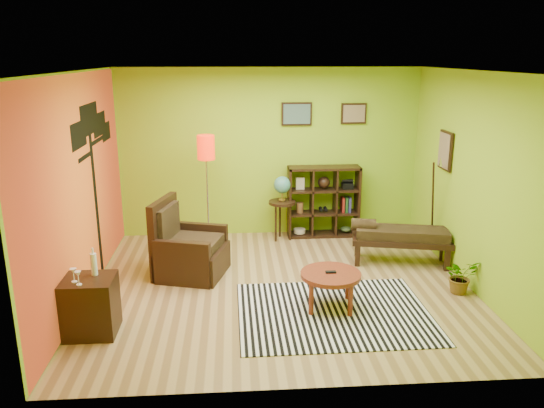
{
  "coord_description": "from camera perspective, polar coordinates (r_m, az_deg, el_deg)",
  "views": [
    {
      "loc": [
        -0.6,
        -6.48,
        2.99
      ],
      "look_at": [
        -0.09,
        0.36,
        1.05
      ],
      "focal_mm": 35.0,
      "sensor_mm": 36.0,
      "label": 1
    }
  ],
  "objects": [
    {
      "name": "side_cabinet",
      "position": [
        6.26,
        -18.93,
        -10.29
      ],
      "size": [
        0.55,
        0.5,
        0.96
      ],
      "color": "black",
      "rests_on": "ground"
    },
    {
      "name": "cube_shelf",
      "position": [
        8.97,
        5.64,
        0.26
      ],
      "size": [
        1.2,
        0.35,
        1.2
      ],
      "color": "black",
      "rests_on": "ground"
    },
    {
      "name": "room_shell",
      "position": [
        6.63,
        0.23,
        5.44
      ],
      "size": [
        5.04,
        4.54,
        2.82
      ],
      "color": "#91C01E",
      "rests_on": "ground"
    },
    {
      "name": "zebra_rug",
      "position": [
        6.53,
        6.64,
        -11.5
      ],
      "size": [
        2.3,
        1.81,
        0.01
      ],
      "primitive_type": "cube",
      "rotation": [
        0.0,
        0.0,
        0.01
      ],
      "color": "white",
      "rests_on": "ground"
    },
    {
      "name": "potted_plant",
      "position": [
        7.35,
        19.56,
        -7.67
      ],
      "size": [
        0.51,
        0.54,
        0.36
      ],
      "primitive_type": "imported",
      "rotation": [
        0.0,
        0.0,
        0.25
      ],
      "color": "#26661E",
      "rests_on": "ground"
    },
    {
      "name": "coffee_table",
      "position": [
        6.51,
        6.32,
        -7.87
      ],
      "size": [
        0.73,
        0.73,
        0.47
      ],
      "color": "maroon",
      "rests_on": "ground"
    },
    {
      "name": "ground",
      "position": [
        7.17,
        0.97,
        -8.87
      ],
      "size": [
        5.0,
        5.0,
        0.0
      ],
      "primitive_type": "plane",
      "color": "tan",
      "rests_on": "ground"
    },
    {
      "name": "floor_lamp",
      "position": [
        8.14,
        -7.08,
        4.94
      ],
      "size": [
        0.27,
        0.27,
        1.82
      ],
      "color": "silver",
      "rests_on": "ground"
    },
    {
      "name": "globe_table",
      "position": [
        8.68,
        1.1,
        1.29
      ],
      "size": [
        0.44,
        0.44,
        1.08
      ],
      "color": "black",
      "rests_on": "ground"
    },
    {
      "name": "armchair",
      "position": [
        7.53,
        -9.12,
        -5.13
      ],
      "size": [
        1.09,
        1.08,
        1.08
      ],
      "color": "black",
      "rests_on": "ground"
    },
    {
      "name": "bench",
      "position": [
        8.01,
        13.49,
        -3.35
      ],
      "size": [
        1.5,
        0.8,
        0.66
      ],
      "color": "black",
      "rests_on": "ground"
    }
  ]
}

